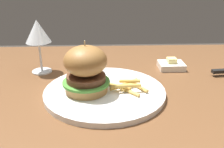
% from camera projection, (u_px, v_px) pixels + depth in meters
% --- Properties ---
extents(dining_table, '(1.35, 0.76, 0.74)m').
position_uv_depth(dining_table, '(110.00, 111.00, 0.75)').
color(dining_table, brown).
rests_on(dining_table, ground).
extents(main_plate, '(0.31, 0.31, 0.01)m').
position_uv_depth(main_plate, '(105.00, 92.00, 0.65)').
color(main_plate, white).
rests_on(main_plate, dining_table).
extents(burger_sandwich, '(0.12, 0.12, 0.13)m').
position_uv_depth(burger_sandwich, '(86.00, 69.00, 0.61)').
color(burger_sandwich, '#B78447').
rests_on(burger_sandwich, main_plate).
extents(fries_pile, '(0.11, 0.09, 0.02)m').
position_uv_depth(fries_pile, '(128.00, 86.00, 0.64)').
color(fries_pile, '#EABC5B').
rests_on(fries_pile, main_plate).
extents(wine_glass, '(0.08, 0.08, 0.16)m').
position_uv_depth(wine_glass, '(38.00, 33.00, 0.74)').
color(wine_glass, silver).
rests_on(wine_glass, dining_table).
extents(butter_dish, '(0.08, 0.07, 0.04)m').
position_uv_depth(butter_dish, '(171.00, 65.00, 0.81)').
color(butter_dish, white).
rests_on(butter_dish, dining_table).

